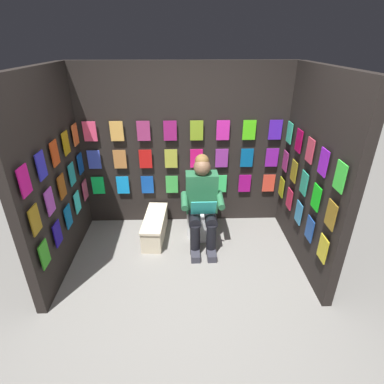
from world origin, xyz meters
name	(u,v)px	position (x,y,z in m)	size (l,w,h in m)	color
ground_plane	(186,310)	(0.00, 0.00, 0.00)	(30.00, 30.00, 0.00)	gray
display_wall_back	(184,148)	(0.00, -1.77, 1.10)	(2.86, 0.14, 2.21)	black
display_wall_left	(313,173)	(-1.43, -0.86, 1.10)	(0.14, 1.72, 2.21)	black
display_wall_right	(52,177)	(1.43, -0.86, 1.10)	(0.14, 1.72, 2.21)	black
toilet	(201,212)	(-0.22, -1.38, 0.33)	(0.41, 0.56, 0.77)	white
person_reading	(202,202)	(-0.22, -1.15, 0.60)	(0.53, 0.68, 1.19)	#286B42
comic_longbox_near	(155,227)	(0.40, -1.28, 0.16)	(0.32, 0.81, 0.32)	beige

